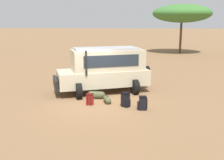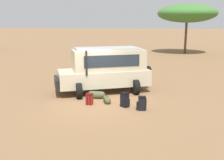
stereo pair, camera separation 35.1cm
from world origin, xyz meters
TOP-DOWN VIEW (x-y plane):
  - ground_plane at (0.00, 0.00)m, footprint 320.00×320.00m
  - safari_vehicle at (0.01, 2.10)m, footprint 5.36×3.91m
  - backpack_beside_front_wheel at (1.45, -0.37)m, footprint 0.46×0.44m
  - backpack_cluster_center at (2.24, -0.68)m, footprint 0.45×0.35m
  - backpack_near_rear_wheel at (-0.23, -0.34)m, footprint 0.32×0.38m
  - duffel_bag_low_black_case at (-0.16, 0.71)m, footprint 0.91×0.39m
  - duffel_bag_soft_canvas at (0.51, 0.08)m, footprint 0.47×0.70m
  - acacia_tree_left_mid at (5.77, 22.00)m, footprint 7.11×6.35m

SIDE VIEW (x-z plane):
  - ground_plane at x=0.00m, z-range 0.00..0.00m
  - duffel_bag_soft_canvas at x=0.51m, z-range -0.05..0.34m
  - duffel_bag_low_black_case at x=-0.16m, z-range -0.05..0.42m
  - backpack_near_rear_wheel at x=-0.23m, z-range -0.01..0.53m
  - backpack_cluster_center at x=2.24m, z-range -0.01..0.60m
  - backpack_beside_front_wheel at x=1.45m, z-range -0.01..0.66m
  - safari_vehicle at x=0.01m, z-range 0.07..2.51m
  - acacia_tree_left_mid at x=5.77m, z-range 1.86..7.81m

